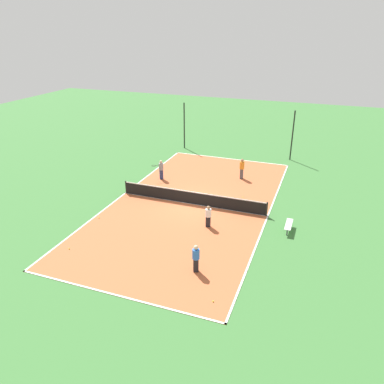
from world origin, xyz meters
TOP-DOWN VIEW (x-y plane):
  - ground_plane at (0.00, 0.00)m, footprint 80.00×80.00m
  - court_surface at (0.00, 0.00)m, footprint 10.40×20.13m
  - tennis_net at (0.00, 0.00)m, footprint 10.20×0.10m
  - bench at (6.59, -1.41)m, footprint 0.36×1.45m
  - player_baseline_gray at (-3.83, 3.38)m, footprint 0.93×0.85m
  - player_near_white at (1.99, -2.60)m, footprint 0.37×0.37m
  - player_near_blue at (2.82, -7.09)m, footprint 0.47×0.47m
  - player_center_orange at (2.07, 5.68)m, footprint 0.39×0.39m
  - tennis_ball_midcourt at (3.03, 2.18)m, footprint 0.07×0.07m
  - tennis_ball_near_net at (-4.78, -3.98)m, footprint 0.07×0.07m
  - tennis_ball_left_sideline at (4.29, -8.94)m, footprint 0.07×0.07m
  - tennis_ball_far_baseline at (-4.30, -7.60)m, footprint 0.07×0.07m
  - fence_post_back_left at (-5.12, 11.71)m, footprint 0.12×0.12m
  - fence_post_back_right at (5.12, 11.71)m, footprint 0.12×0.12m

SIDE VIEW (x-z plane):
  - ground_plane at x=0.00m, z-range 0.00..0.00m
  - court_surface at x=0.00m, z-range 0.00..0.02m
  - tennis_ball_midcourt at x=3.03m, z-range 0.02..0.09m
  - tennis_ball_near_net at x=-4.78m, z-range 0.02..0.09m
  - tennis_ball_left_sideline at x=4.29m, z-range 0.02..0.09m
  - tennis_ball_far_baseline at x=-4.30m, z-range 0.02..0.09m
  - bench at x=6.59m, z-range 0.16..0.61m
  - tennis_net at x=0.00m, z-range 0.03..0.99m
  - player_near_white at x=1.99m, z-range 0.10..1.48m
  - player_near_blue at x=2.82m, z-range 0.11..1.60m
  - player_baseline_gray at x=-3.83m, z-range 0.13..1.67m
  - player_center_orange at x=2.07m, z-range 0.13..1.76m
  - fence_post_back_left at x=-5.12m, z-range 0.00..4.44m
  - fence_post_back_right at x=5.12m, z-range 0.00..4.44m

